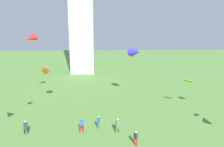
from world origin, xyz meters
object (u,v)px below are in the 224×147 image
Objects in this scene: kite_flying_4 at (31,38)px; kite_flying_7 at (135,52)px; person_3 at (82,124)px; person_2 at (98,121)px; kite_flying_1 at (188,81)px; person_1 at (136,137)px; kite_flying_8 at (45,69)px; person_5 at (26,126)px; person_4 at (118,125)px.

kite_flying_4 is 0.84× the size of kite_flying_7.
person_2 is at bearing 26.01° from person_3.
kite_flying_7 reaches higher than kite_flying_1.
kite_flying_1 reaches higher than person_1.
kite_flying_8 is at bearing 122.16° from person_3.
person_1 is at bearing 18.03° from kite_flying_4.
person_2 is at bearing -52.72° from kite_flying_8.
kite_flying_1 is (21.54, 7.15, 3.45)m from person_5.
kite_flying_8 is (0.17, 9.05, 5.06)m from person_5.
person_5 is at bearing 155.41° from person_4.
person_2 is 17.50m from kite_flying_4.
kite_flying_4 reaches higher than kite_flying_7.
kite_flying_4 is (-14.71, 14.12, 9.62)m from person_1.
kite_flying_8 is (-10.49, 9.25, 4.98)m from person_4.
kite_flying_7 is (3.51, 11.12, 7.33)m from person_4.
kite_flying_7 is (7.77, 10.75, 7.33)m from person_3.
person_4 is at bearing -103.53° from person_2.
person_1 is 0.67× the size of kite_flying_4.
person_5 is 22.96m from kite_flying_1.
kite_flying_7 reaches higher than kite_flying_8.
person_3 is 1.14× the size of kite_flying_1.
person_4 is 0.78× the size of kite_flying_8.
kite_flying_4 is (-8.78, 11.00, 9.51)m from person_3.
person_3 reaches higher than person_2.
kite_flying_1 is 0.68× the size of kite_flying_8.
kite_flying_1 reaches higher than person_4.
person_1 reaches higher than person_2.
person_1 is 6.70m from person_3.
person_1 is at bearing -30.68° from person_3.
kite_flying_1 is 9.17m from kite_flying_7.
person_3 is at bearing 136.81° from person_2.
person_3 is at bearing -155.32° from kite_flying_7.
person_2 is 2.19m from person_3.
person_4 is 19.74m from kite_flying_4.
person_4 reaches higher than person_5.
person_3 is 11.94m from kite_flying_8.
person_5 is 1.05× the size of kite_flying_1.
person_1 is at bearing -118.32° from person_2.
kite_flying_7 is at bearing -172.24° from kite_flying_1.
kite_flying_7 is at bearing 51.25° from person_3.
person_4 reaches higher than person_1.
kite_flying_8 is at bearing -150.24° from kite_flying_1.
person_5 reaches higher than person_1.
person_2 is 0.65× the size of kite_flying_4.
kite_flying_7 is at bearing -13.22° from person_2.
kite_flying_7 is at bearing 48.95° from person_4.
kite_flying_7 is at bearing -170.93° from person_5.
person_3 is (-1.92, -1.06, 0.13)m from person_2.
person_5 is (-12.33, 2.95, 0.02)m from person_1.
kite_flying_8 is at bearing 115.09° from person_4.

